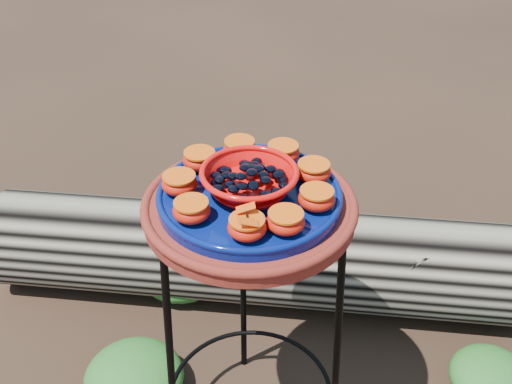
{
  "coord_description": "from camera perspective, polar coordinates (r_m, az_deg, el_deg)",
  "views": [
    {
      "loc": [
        -0.09,
        -1.01,
        1.47
      ],
      "look_at": [
        0.01,
        0.0,
        0.76
      ],
      "focal_mm": 45.0,
      "sensor_mm": 36.0,
      "label": 1
    }
  ],
  "objects": [
    {
      "name": "terracotta_saucer",
      "position": [
        1.27,
        -0.59,
        -1.55
      ],
      "size": [
        0.42,
        0.42,
        0.03
      ],
      "primitive_type": "cylinder",
      "color": "#5C1814",
      "rests_on": "plant_stand"
    },
    {
      "name": "driftwood_log",
      "position": [
        2.02,
        0.07,
        -5.66
      ],
      "size": [
        1.7,
        0.77,
        0.31
      ],
      "primitive_type": null,
      "rotation": [
        0.0,
        0.0,
        -0.22
      ],
      "color": "black",
      "rests_on": "ground"
    },
    {
      "name": "orange_half_3",
      "position": [
        1.27,
        5.14,
        1.81
      ],
      "size": [
        0.07,
        0.07,
        0.04
      ],
      "primitive_type": "ellipsoid",
      "color": "#B60A00",
      "rests_on": "cobalt_plate"
    },
    {
      "name": "orange_half_7",
      "position": [
        1.24,
        -6.81,
        0.74
      ],
      "size": [
        0.07,
        0.07,
        0.04
      ],
      "primitive_type": "ellipsoid",
      "color": "#B60A00",
      "rests_on": "cobalt_plate"
    },
    {
      "name": "plant_stand",
      "position": [
        1.51,
        -0.5,
        -12.77
      ],
      "size": [
        0.44,
        0.44,
        0.7
      ],
      "primitive_type": null,
      "color": "black",
      "rests_on": "ground"
    },
    {
      "name": "foliage_right",
      "position": [
        1.93,
        20.11,
        -15.11
      ],
      "size": [
        0.22,
        0.22,
        0.11
      ],
      "primitive_type": "ellipsoid",
      "color": "#1C5721",
      "rests_on": "ground"
    },
    {
      "name": "orange_half_8",
      "position": [
        1.17,
        -5.75,
        -1.66
      ],
      "size": [
        0.07,
        0.07,
        0.04
      ],
      "primitive_type": "ellipsoid",
      "color": "#B60A00",
      "rests_on": "cobalt_plate"
    },
    {
      "name": "orange_half_0",
      "position": [
        1.12,
        -0.81,
        -3.17
      ],
      "size": [
        0.07,
        0.07,
        0.04
      ],
      "primitive_type": "ellipsoid",
      "color": "#B60A00",
      "rests_on": "cobalt_plate"
    },
    {
      "name": "orange_half_5",
      "position": [
        1.34,
        -1.47,
        3.88
      ],
      "size": [
        0.07,
        0.07,
        0.04
      ],
      "primitive_type": "ellipsoid",
      "color": "#B60A00",
      "rests_on": "cobalt_plate"
    },
    {
      "name": "butterfly",
      "position": [
        1.11,
        -0.82,
        -2.13
      ],
      "size": [
        0.07,
        0.05,
        0.01
      ],
      "primitive_type": null,
      "rotation": [
        0.0,
        0.0,
        0.02
      ],
      "color": "#D9470A",
      "rests_on": "orange_half_0"
    },
    {
      "name": "orange_half_6",
      "position": [
        1.31,
        -5.03,
        2.85
      ],
      "size": [
        0.07,
        0.07,
        0.04
      ],
      "primitive_type": "ellipsoid",
      "color": "#B60A00",
      "rests_on": "cobalt_plate"
    },
    {
      "name": "foliage_left",
      "position": [
        1.83,
        -10.8,
        -15.82
      ],
      "size": [
        0.27,
        0.27,
        0.14
      ],
      "primitive_type": "ellipsoid",
      "color": "#1C5721",
      "rests_on": "ground"
    },
    {
      "name": "orange_half_2",
      "position": [
        1.2,
        5.4,
        -0.6
      ],
      "size": [
        0.07,
        0.07,
        0.04
      ],
      "primitive_type": "ellipsoid",
      "color": "#B60A00",
      "rests_on": "cobalt_plate"
    },
    {
      "name": "glass_gems",
      "position": [
        1.21,
        -0.61,
        2.36
      ],
      "size": [
        0.14,
        0.14,
        0.02
      ],
      "primitive_type": null,
      "color": "black",
      "rests_on": "red_bowl"
    },
    {
      "name": "cobalt_plate",
      "position": [
        1.25,
        -0.59,
        -0.49
      ],
      "size": [
        0.36,
        0.36,
        0.02
      ],
      "primitive_type": "cylinder",
      "color": "#081747",
      "rests_on": "terracotta_saucer"
    },
    {
      "name": "red_bowl",
      "position": [
        1.23,
        -0.6,
        0.91
      ],
      "size": [
        0.18,
        0.18,
        0.05
      ],
      "primitive_type": null,
      "color": "red",
      "rests_on": "cobalt_plate"
    },
    {
      "name": "orange_half_1",
      "position": [
        1.14,
        2.65,
        -2.64
      ],
      "size": [
        0.07,
        0.07,
        0.04
      ],
      "primitive_type": "ellipsoid",
      "color": "#B60A00",
      "rests_on": "cobalt_plate"
    },
    {
      "name": "foliage_back",
      "position": [
        2.12,
        -6.57,
        -6.79
      ],
      "size": [
        0.28,
        0.28,
        0.14
      ],
      "primitive_type": "ellipsoid",
      "color": "#1C5721",
      "rests_on": "ground"
    },
    {
      "name": "orange_half_4",
      "position": [
        1.33,
        2.42,
        3.49
      ],
      "size": [
        0.07,
        0.07,
        0.04
      ],
      "primitive_type": "ellipsoid",
      "color": "#B60A00",
      "rests_on": "cobalt_plate"
    }
  ]
}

